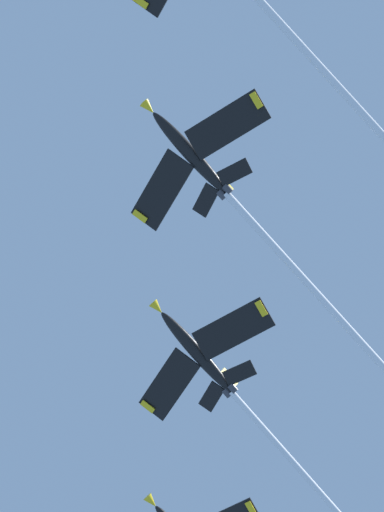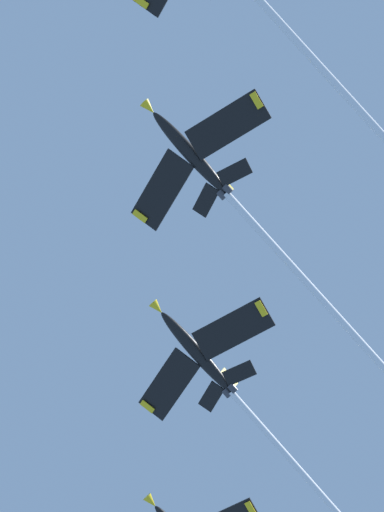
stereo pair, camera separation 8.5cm
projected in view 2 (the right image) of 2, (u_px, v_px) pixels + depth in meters
The scene contains 2 objects.
jet_second at pixel (235, 202), 111.30m from camera, with size 21.17×40.33×20.93m.
jet_third at pixel (248, 411), 116.00m from camera, with size 24.70×49.20×24.47m.
Camera 2 is at (-16.33, 18.54, 1.73)m, focal length 71.82 mm.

